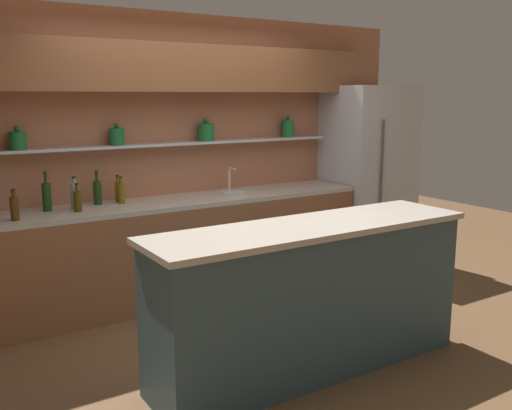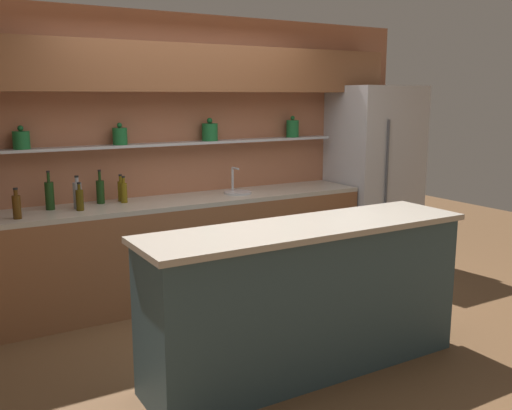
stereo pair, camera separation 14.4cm
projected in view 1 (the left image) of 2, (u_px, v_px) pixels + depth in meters
The scene contains 13 objects.
ground_plane at pixel (265, 340), 4.38m from camera, with size 12.00×12.00×0.00m, color brown.
back_wall_unit at pixel (176, 128), 5.36m from camera, with size 5.20×0.44×2.60m.
back_counter_unit at pixel (180, 249), 5.26m from camera, with size 3.65×0.62×0.92m.
island_counter at pixel (310, 298), 3.83m from camera, with size 2.30×0.61×1.02m.
refrigerator at pixel (368, 175), 6.33m from camera, with size 0.88×0.73×1.95m.
sink_fixture at pixel (234, 191), 5.48m from camera, with size 0.27×0.27×0.25m.
bottle_oil_0 at pixel (78, 200), 4.62m from camera, with size 0.06×0.06×0.23m.
bottle_wine_1 at pixel (97, 192), 4.92m from camera, with size 0.07×0.07×0.30m.
bottle_wine_2 at pixel (47, 196), 4.64m from camera, with size 0.07×0.07×0.32m.
bottle_oil_3 at pixel (121, 193), 4.97m from camera, with size 0.06×0.06×0.24m.
bottle_spirit_4 at pixel (75, 196), 4.70m from camera, with size 0.07×0.07×0.28m.
bottle_spirit_5 at pixel (14, 208), 4.29m from camera, with size 0.06×0.06×0.24m.
bottle_oil_6 at pixel (118, 191), 5.04m from camera, with size 0.05×0.05×0.24m.
Camera 1 is at (-2.27, -3.43, 1.85)m, focal length 40.00 mm.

